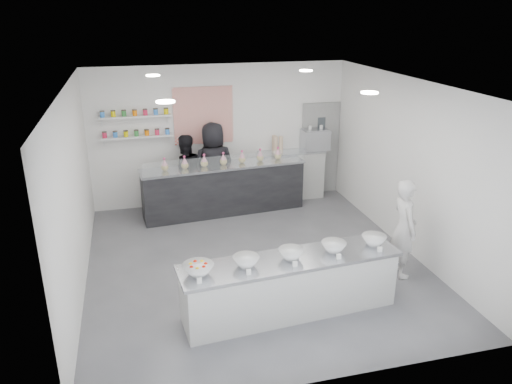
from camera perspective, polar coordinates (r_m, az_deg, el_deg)
floor at (r=8.61m, az=-0.20°, el=-7.98°), size 6.00×6.00×0.00m
ceiling at (r=7.65m, az=-0.23°, el=12.18°), size 6.00×6.00×0.00m
back_wall at (r=10.82m, az=-4.12°, el=6.51°), size 5.50×0.00×5.50m
left_wall at (r=7.84m, az=-20.09°, el=-0.21°), size 0.00×6.00×6.00m
right_wall at (r=9.05m, az=16.95°, el=2.84°), size 0.00×6.00×6.00m
back_door at (r=11.53m, az=7.32°, el=4.95°), size 0.88×0.04×2.10m
pattern_panel at (r=10.65m, az=-6.03°, el=8.69°), size 1.25×0.03×1.20m
jar_shelf_lower at (r=10.54m, az=-13.48°, el=6.18°), size 1.45×0.22×0.04m
jar_shelf_upper at (r=10.45m, az=-13.67°, el=8.41°), size 1.45×0.22×0.04m
preserve_jars at (r=10.46m, az=-13.60°, el=7.64°), size 1.45×0.10×0.56m
downlight_0 at (r=6.46m, az=-10.31°, el=10.13°), size 0.24×0.24×0.02m
downlight_1 at (r=7.21m, az=12.85°, el=11.01°), size 0.24×0.24×0.02m
downlight_2 at (r=9.02m, az=-11.69°, el=12.92°), size 0.24×0.24×0.02m
downlight_3 at (r=9.58m, az=5.74°, el=13.64°), size 0.24×0.24×0.02m
prep_counter at (r=7.13m, az=3.95°, el=-10.62°), size 3.17×0.97×0.85m
back_bar at (r=10.42m, az=-3.67°, el=0.35°), size 3.44×0.92×1.05m
sneeze_guard at (r=9.93m, az=-3.28°, el=3.42°), size 3.34×0.31×0.29m
espresso_ledge at (r=11.26m, az=3.99°, el=2.00°), size 1.47×0.47×1.09m
espresso_machine at (r=11.22m, az=6.78°, el=5.95°), size 0.59×0.41×0.45m
cup_stacks at (r=10.95m, az=2.47°, el=5.49°), size 0.24×0.24×0.37m
prep_bowls at (r=6.89m, az=4.05°, el=-7.08°), size 2.99×0.70×0.14m
label_cards at (r=6.48m, az=5.07°, el=-9.37°), size 2.66×0.04×0.07m
cookie_bags at (r=10.21m, az=-3.75°, el=3.83°), size 2.55×0.37×0.27m
woman_prep at (r=8.25m, az=16.54°, el=-3.98°), size 0.44×0.62×1.62m
staff_left at (r=10.52m, az=-8.10°, el=2.12°), size 0.89×0.74×1.65m
staff_right at (r=10.49m, az=-4.85°, el=2.87°), size 0.98×0.70×1.89m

